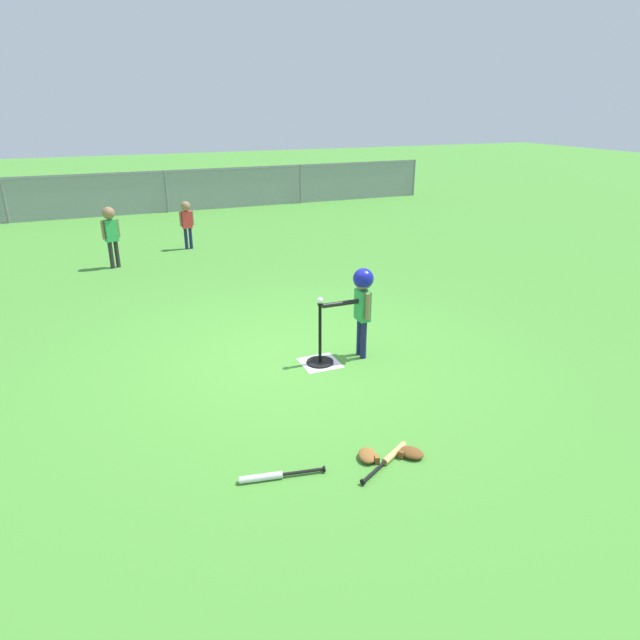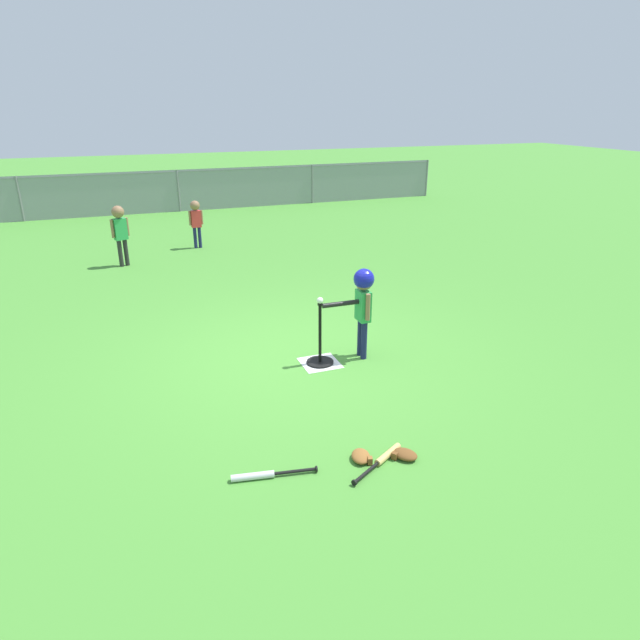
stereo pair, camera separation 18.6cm
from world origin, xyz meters
TOP-DOWN VIEW (x-y plane):
  - ground_plane at (0.00, 0.00)m, footprint 60.00×60.00m
  - home_plate at (0.24, -0.27)m, footprint 0.44×0.44m
  - batting_tee at (0.24, -0.27)m, footprint 0.32×0.32m
  - baseball_on_tee at (0.24, -0.27)m, footprint 0.07×0.07m
  - batter_child at (0.77, -0.28)m, footprint 0.63×0.32m
  - fielder_deep_center at (-0.21, 5.89)m, footprint 0.30×0.20m
  - fielder_deep_right at (-1.73, 4.97)m, footprint 0.32×0.22m
  - spare_bat_silver at (-0.97, -2.12)m, footprint 0.71×0.18m
  - spare_bat_wood at (0.07, -2.26)m, footprint 0.61×0.38m
  - glove_by_plate at (0.26, -2.29)m, footprint 0.26×0.27m
  - glove_near_bats at (-0.10, -2.18)m, footprint 0.22×0.26m
  - outfield_fence at (0.00, 10.35)m, footprint 16.06×0.06m

SIDE VIEW (x-z plane):
  - ground_plane at x=0.00m, z-range 0.00..0.00m
  - home_plate at x=0.24m, z-range 0.00..0.01m
  - spare_bat_wood at x=0.07m, z-range 0.00..0.06m
  - spare_bat_silver at x=-0.97m, z-range 0.00..0.06m
  - glove_by_plate at x=0.26m, z-range 0.00..0.07m
  - glove_near_bats at x=-0.10m, z-range 0.00..0.07m
  - batting_tee at x=0.24m, z-range -0.25..0.50m
  - outfield_fence at x=0.00m, z-range 0.04..1.19m
  - fielder_deep_center at x=-0.21m, z-range 0.14..1.14m
  - fielder_deep_right at x=-1.73m, z-range 0.16..1.30m
  - batter_child at x=0.77m, z-range 0.23..1.34m
  - baseball_on_tee at x=0.24m, z-range 0.75..0.83m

